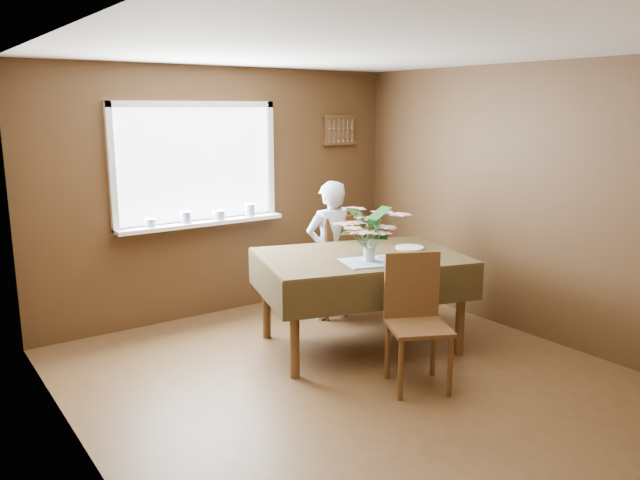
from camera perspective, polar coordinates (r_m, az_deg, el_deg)
floor at (r=4.96m, az=3.76°, el=-13.06°), size 4.50×4.50×0.00m
ceiling at (r=4.51m, az=4.22°, el=17.08°), size 4.50×4.50×0.00m
wall_back at (r=6.45m, az=-8.76°, el=4.32°), size 4.00×0.00×4.00m
wall_left at (r=3.68m, az=-21.01°, el=-2.16°), size 0.00×4.50×4.50m
wall_right at (r=6.02m, az=18.94°, el=3.26°), size 0.00×4.50×4.50m
window_assembly at (r=6.27m, az=-10.99°, el=5.04°), size 1.72×0.20×1.22m
spoon_rack at (r=7.13m, az=1.84°, el=10.02°), size 0.44×0.05×0.33m
dining_table at (r=5.47m, az=3.72°, el=-2.41°), size 2.00×1.63×0.85m
chair_far at (r=6.36m, az=1.36°, el=-1.94°), size 0.49×0.49×1.05m
chair_near at (r=4.84m, az=8.73°, el=-6.81°), size 0.58×0.58×1.02m
seated_woman at (r=6.21m, az=0.92°, el=-1.00°), size 0.55×0.40×1.40m
flower_bouquet at (r=5.16m, az=4.57°, el=1.06°), size 0.50×0.50×0.43m
side_plate at (r=5.74m, az=8.18°, el=-0.70°), size 0.31×0.31×0.01m
table_knife at (r=5.28m, az=6.29°, el=-1.74°), size 0.05×0.21×0.00m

